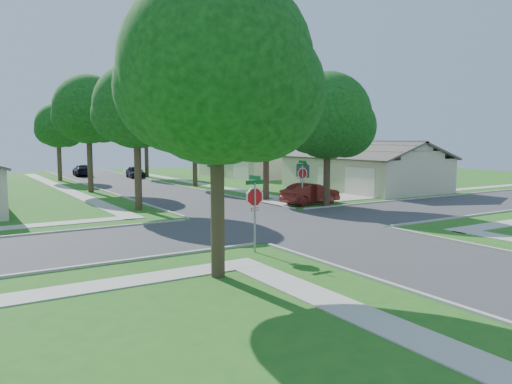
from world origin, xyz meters
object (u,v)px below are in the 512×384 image
Objects in this scene: stop_sign_sw at (255,200)px; tree_e_near at (267,121)px; car_curb_west at (82,170)px; tree_e_far at (146,124)px; tree_w_near at (137,110)px; stop_sign_ne at (302,175)px; tree_e_mid at (195,118)px; tree_sw_corner at (218,77)px; car_driveway at (310,194)px; car_curb_east at (135,172)px; house_ne_near at (362,172)px; house_ne_far at (254,163)px; tree_ne_corner at (328,120)px; tree_w_far at (59,128)px; tree_w_mid at (89,112)px.

tree_e_near is at bearing 55.41° from stop_sign_sw.
stop_sign_sw is 44.41m from car_curb_west.
tree_e_near is 25.00m from tree_e_far.
tree_e_near is 9.41m from tree_w_near.
stop_sign_ne is 29.57m from tree_e_far.
tree_sw_corner is (-12.19, -28.00, 0.01)m from tree_e_mid.
car_driveway is 28.19m from car_curb_east.
house_ne_far is at bearing 90.00° from house_ne_near.
car_driveway is at bearing -78.79° from car_curb_east.
house_ne_far is at bearing -24.03° from tree_e_far.
stop_sign_ne is at bearing -90.10° from tree_e_far.
tree_e_near is at bearing 108.53° from tree_ne_corner.
tree_sw_corner is (-2.74, -2.29, 4.23)m from stop_sign_sw.
tree_sw_corner is at bearing -93.89° from tree_w_far.
tree_w_mid reaches higher than tree_w_near.
car_driveway is at bearing 108.10° from car_curb_west.
tree_e_mid is 0.96× the size of tree_w_mid.
tree_w_mid reaches higher than tree_sw_corner.
tree_e_near is at bearing -169.96° from house_ne_near.
tree_sw_corner reaches higher than tree_w_near.
tree_e_mid is at bearing -144.58° from house_ne_far.
tree_ne_corner is (1.66, -0.49, 3.56)m from stop_sign_ne.
house_ne_far is (20.64, 19.99, -4.60)m from tree_w_near.
tree_e_near is at bearing -69.39° from tree_w_far.
tree_w_near reaches higher than car_driveway.
tree_e_mid is 20.26m from car_curb_west.
tree_ne_corner is (11.00, -16.80, -0.90)m from tree_w_mid.
tree_w_far is 41.10m from tree_sw_corner.
tree_e_mid is 2.14× the size of car_driveway.
tree_ne_corner is (11.01, -29.80, 0.09)m from tree_w_far.
tree_e_mid is at bearing -1.97° from car_driveway.
tree_sw_corner is 2.40× the size of car_curb_east.
house_ne_near is 11.43m from car_driveway.
house_ne_far is (0.00, 18.00, 0.00)m from house_ne_near.
tree_w_near is 1.12× the size of tree_w_far.
tree_w_far reaches higher than car_curb_west.
tree_e_near is 23.30m from house_ne_far.
car_driveway is at bearing -85.42° from tree_e_mid.
car_curb_west is at bearing 82.37° from tree_sw_corner.
car_curb_west is at bearing 5.39° from car_driveway.
tree_ne_corner is at bearing -78.35° from car_curb_east.
stop_sign_sw is at bearing -121.55° from house_ne_far.
car_curb_east is at bearing 92.98° from stop_sign_ne.
tree_e_near is 0.92× the size of tree_w_near.
tree_e_mid is 2.00× the size of car_curb_west.
tree_w_mid is 1.19× the size of tree_w_far.
tree_e_near is 20.12m from tree_sw_corner.
stop_sign_sw is at bearing -103.73° from tree_e_far.
house_ne_far is at bearing 60.65° from tree_e_near.
tree_e_mid is 1.06× the size of tree_e_far.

